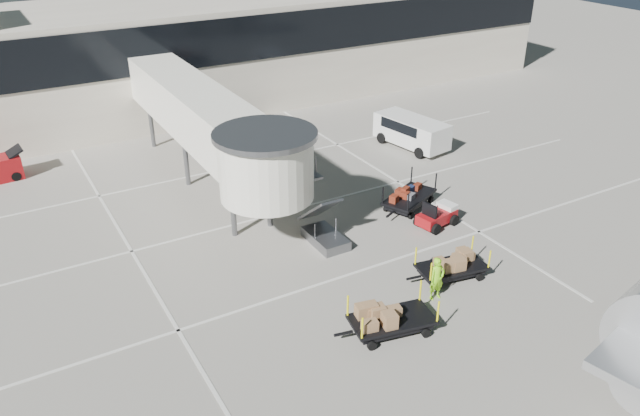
{
  "coord_description": "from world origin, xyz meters",
  "views": [
    {
      "loc": [
        -15.0,
        -18.05,
        15.85
      ],
      "look_at": [
        -1.68,
        5.07,
        2.0
      ],
      "focal_mm": 35.0,
      "sensor_mm": 36.0,
      "label": 1
    }
  ],
  "objects_px": {
    "box_cart_near": "(452,267)",
    "ground_worker": "(437,279)",
    "box_cart_far": "(390,321)",
    "baggage_tug": "(437,216)",
    "suitcase_cart": "(411,197)",
    "minivan": "(410,129)"
  },
  "relations": [
    {
      "from": "baggage_tug",
      "to": "box_cart_far",
      "type": "xyz_separation_m",
      "value": [
        -7.37,
        -6.03,
        0.1
      ]
    },
    {
      "from": "box_cart_far",
      "to": "ground_worker",
      "type": "relative_size",
      "value": 2.11
    },
    {
      "from": "box_cart_far",
      "to": "baggage_tug",
      "type": "bearing_deg",
      "value": 50.29
    },
    {
      "from": "box_cart_far",
      "to": "ground_worker",
      "type": "xyz_separation_m",
      "value": [
        3.14,
        0.98,
        0.36
      ]
    },
    {
      "from": "baggage_tug",
      "to": "suitcase_cart",
      "type": "height_order",
      "value": "suitcase_cart"
    },
    {
      "from": "ground_worker",
      "to": "minivan",
      "type": "height_order",
      "value": "minivan"
    },
    {
      "from": "box_cart_far",
      "to": "ground_worker",
      "type": "distance_m",
      "value": 3.31
    },
    {
      "from": "box_cart_near",
      "to": "ground_worker",
      "type": "height_order",
      "value": "ground_worker"
    },
    {
      "from": "baggage_tug",
      "to": "box_cart_far",
      "type": "height_order",
      "value": "box_cart_far"
    },
    {
      "from": "box_cart_near",
      "to": "ground_worker",
      "type": "bearing_deg",
      "value": -142.88
    },
    {
      "from": "box_cart_near",
      "to": "box_cart_far",
      "type": "distance_m",
      "value": 5.08
    },
    {
      "from": "box_cart_far",
      "to": "suitcase_cart",
      "type": "bearing_deg",
      "value": 59.4
    },
    {
      "from": "baggage_tug",
      "to": "minivan",
      "type": "bearing_deg",
      "value": 49.51
    },
    {
      "from": "suitcase_cart",
      "to": "box_cart_near",
      "type": "bearing_deg",
      "value": -137.17
    },
    {
      "from": "suitcase_cart",
      "to": "box_cart_far",
      "type": "xyz_separation_m",
      "value": [
        -7.47,
        -8.41,
        0.07
      ]
    },
    {
      "from": "box_cart_far",
      "to": "box_cart_near",
      "type": "bearing_deg",
      "value": 31.98
    },
    {
      "from": "minivan",
      "to": "suitcase_cart",
      "type": "bearing_deg",
      "value": -136.16
    },
    {
      "from": "baggage_tug",
      "to": "box_cart_far",
      "type": "bearing_deg",
      "value": -151.46
    },
    {
      "from": "suitcase_cart",
      "to": "minivan",
      "type": "height_order",
      "value": "minivan"
    },
    {
      "from": "suitcase_cart",
      "to": "ground_worker",
      "type": "distance_m",
      "value": 8.61
    },
    {
      "from": "box_cart_near",
      "to": "minivan",
      "type": "height_order",
      "value": "minivan"
    },
    {
      "from": "box_cart_near",
      "to": "minivan",
      "type": "distance_m",
      "value": 16.1
    }
  ]
}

